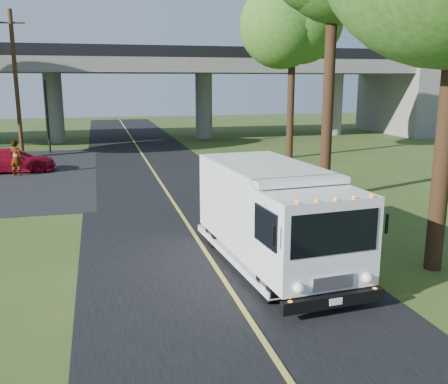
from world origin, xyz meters
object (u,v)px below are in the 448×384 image
object	(u,v)px
utility_pole	(16,84)
tree_right_far	(297,21)
traffic_signal	(47,105)
red_sedan	(13,160)
step_van	(273,214)
pedestrian	(16,158)

from	to	relation	value
utility_pole	tree_right_far	world-z (taller)	tree_right_far
traffic_signal	utility_pole	distance (m)	2.86
utility_pole	red_sedan	world-z (taller)	utility_pole
utility_pole	traffic_signal	bearing A→B (deg)	53.13
traffic_signal	tree_right_far	distance (m)	17.18
utility_pole	red_sedan	xyz separation A→B (m)	(0.21, -5.24, -3.96)
tree_right_far	step_van	distance (m)	20.45
step_van	tree_right_far	bearing A→B (deg)	61.75
traffic_signal	pedestrian	distance (m)	8.75
tree_right_far	step_van	world-z (taller)	tree_right_far
traffic_signal	pedestrian	size ratio (longest dim) A/B	2.82
step_van	pedestrian	xyz separation A→B (m)	(-8.42, 15.42, -0.52)
utility_pole	pedestrian	xyz separation A→B (m)	(0.56, -6.40, -3.67)
tree_right_far	red_sedan	world-z (taller)	tree_right_far
red_sedan	utility_pole	bearing A→B (deg)	2.34
red_sedan	pedestrian	xyz separation A→B (m)	(0.35, -1.16, 0.28)
step_van	pedestrian	distance (m)	17.58
utility_pole	step_van	distance (m)	23.80
tree_right_far	red_sedan	bearing A→B (deg)	-176.29
tree_right_far	step_van	xyz separation A→B (m)	(-7.72, -17.65, -6.86)
red_sedan	pedestrian	bearing A→B (deg)	-163.44
traffic_signal	tree_right_far	size ratio (longest dim) A/B	0.47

